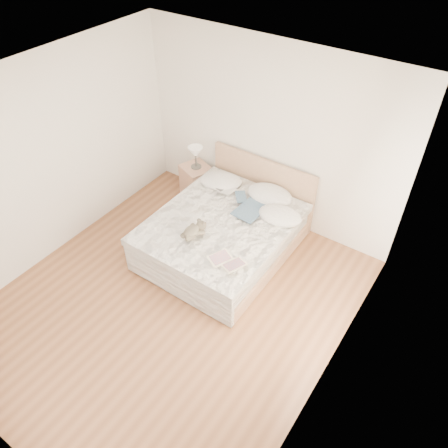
{
  "coord_description": "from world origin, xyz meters",
  "views": [
    {
      "loc": [
        2.56,
        -2.53,
        4.41
      ],
      "look_at": [
        0.08,
        1.05,
        0.62
      ],
      "focal_mm": 35.0,
      "sensor_mm": 36.0,
      "label": 1
    }
  ],
  "objects": [
    {
      "name": "wall_left",
      "position": [
        -2.0,
        0.0,
        1.35
      ],
      "size": [
        0.02,
        4.5,
        2.7
      ],
      "primitive_type": "cube",
      "color": "white",
      "rests_on": "ground"
    },
    {
      "name": "table_lamp",
      "position": [
        -1.1,
        1.99,
        0.82
      ],
      "size": [
        0.27,
        0.27,
        0.36
      ],
      "color": "#514C46",
      "rests_on": "nightstand"
    },
    {
      "name": "window",
      "position": [
        1.99,
        0.3,
        1.45
      ],
      "size": [
        0.02,
        1.3,
        1.1
      ],
      "primitive_type": "cube",
      "color": "white",
      "rests_on": "wall_right"
    },
    {
      "name": "ceiling",
      "position": [
        0.0,
        0.0,
        2.7
      ],
      "size": [
        4.0,
        4.5,
        0.0
      ],
      "primitive_type": "cube",
      "color": "white",
      "rests_on": "ground"
    },
    {
      "name": "teddy_bear",
      "position": [
        -0.12,
        0.62,
        0.65
      ],
      "size": [
        0.27,
        0.34,
        0.16
      ],
      "primitive_type": null,
      "rotation": [
        0.0,
        0.0,
        -0.16
      ],
      "color": "brown",
      "rests_on": "bed"
    },
    {
      "name": "nightstand",
      "position": [
        -1.1,
        1.98,
        0.28
      ],
      "size": [
        0.56,
        0.53,
        0.56
      ],
      "primitive_type": "cube",
      "rotation": [
        0.0,
        0.0,
        -0.37
      ],
      "color": "tan",
      "rests_on": "floor"
    },
    {
      "name": "blouse",
      "position": [
        0.22,
        1.5,
        0.63
      ],
      "size": [
        0.57,
        0.61,
        0.02
      ],
      "primitive_type": null,
      "rotation": [
        0.0,
        0.0,
        -0.07
      ],
      "color": "#35516D",
      "rests_on": "bed"
    },
    {
      "name": "wall_right",
      "position": [
        2.0,
        0.0,
        1.35
      ],
      "size": [
        0.02,
        4.5,
        2.7
      ],
      "primitive_type": "cube",
      "color": "white",
      "rests_on": "ground"
    },
    {
      "name": "childrens_book",
      "position": [
        0.51,
        0.49,
        0.63
      ],
      "size": [
        0.49,
        0.42,
        0.03
      ],
      "primitive_type": "cube",
      "rotation": [
        0.0,
        0.0,
        -0.4
      ],
      "color": "#FEF1CF",
      "rests_on": "bed"
    },
    {
      "name": "bed",
      "position": [
        0.0,
        1.19,
        0.31
      ],
      "size": [
        1.72,
        2.14,
        1.0
      ],
      "color": "tan",
      "rests_on": "floor"
    },
    {
      "name": "pillow_left",
      "position": [
        -0.5,
        1.81,
        0.64
      ],
      "size": [
        0.74,
        0.65,
        0.19
      ],
      "primitive_type": "ellipsoid",
      "rotation": [
        0.0,
        0.0,
        0.41
      ],
      "color": "white",
      "rests_on": "bed"
    },
    {
      "name": "pillow_right",
      "position": [
        0.62,
        1.61,
        0.64
      ],
      "size": [
        0.65,
        0.5,
        0.18
      ],
      "primitive_type": "ellipsoid",
      "rotation": [
        0.0,
        0.0,
        0.14
      ],
      "color": "white",
      "rests_on": "bed"
    },
    {
      "name": "pillow_middle",
      "position": [
        0.27,
        1.93,
        0.64
      ],
      "size": [
        0.69,
        0.5,
        0.2
      ],
      "primitive_type": "ellipsoid",
      "rotation": [
        0.0,
        0.0,
        0.04
      ],
      "color": "white",
      "rests_on": "bed"
    },
    {
      "name": "floor",
      "position": [
        0.0,
        0.0,
        0.0
      ],
      "size": [
        4.0,
        4.5,
        0.0
      ],
      "primitive_type": "cube",
      "color": "brown",
      "rests_on": "ground"
    },
    {
      "name": "wall_back",
      "position": [
        0.0,
        2.25,
        1.35
      ],
      "size": [
        4.0,
        0.02,
        2.7
      ],
      "primitive_type": "cube",
      "color": "white",
      "rests_on": "ground"
    },
    {
      "name": "photo_book",
      "position": [
        -0.32,
        1.67,
        0.63
      ],
      "size": [
        0.3,
        0.22,
        0.02
      ],
      "primitive_type": "cube",
      "rotation": [
        0.0,
        0.0,
        -0.09
      ],
      "color": "silver",
      "rests_on": "bed"
    }
  ]
}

